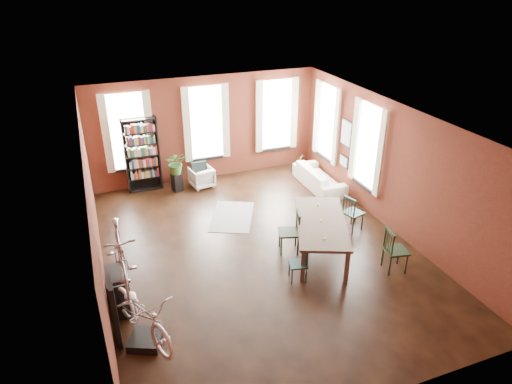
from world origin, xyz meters
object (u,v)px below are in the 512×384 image
dining_chair_b (289,232)px  bicycle_floor (139,292)px  white_armchair (202,176)px  dining_chair_c (396,250)px  dining_table (320,237)px  dining_chair_d (353,213)px  plant_stand (177,182)px  cream_sofa (319,174)px  bookshelf (142,155)px  console_table (119,291)px  bike_trainer (146,340)px  dining_chair_a (298,264)px

dining_chair_b → bicycle_floor: 4.05m
white_armchair → dining_chair_c: bearing=107.1°
white_armchair → dining_table: bearing=100.8°
dining_chair_d → white_armchair: (-2.94, 3.80, -0.14)m
dining_chair_c → dining_chair_d: size_ratio=1.07×
dining_chair_c → bicycle_floor: 5.50m
dining_chair_c → dining_chair_d: bearing=8.7°
plant_stand → cream_sofa: bearing=-17.2°
cream_sofa → bicycle_floor: bicycle_floor is taller
dining_chair_c → dining_chair_d: dining_chair_c is taller
cream_sofa → plant_stand: bearing=72.8°
dining_chair_d → bookshelf: bookshelf is taller
console_table → bookshelf: bearing=76.2°
bike_trainer → dining_chair_b: bearing=26.4°
dining_chair_a → dining_chair_d: (2.20, 1.40, 0.07)m
console_table → cream_sofa: bearing=29.3°
dining_chair_b → bookshelf: bookshelf is taller
dining_chair_a → bookshelf: 6.14m
cream_sofa → console_table: 7.15m
bookshelf → plant_stand: bookshelf is taller
dining_chair_a → plant_stand: 5.40m
dining_chair_c → bike_trainer: 5.49m
dining_chair_d → bookshelf: bearing=30.3°
dining_chair_a → bike_trainer: size_ratio=1.47×
dining_table → white_armchair: size_ratio=3.64×
dining_chair_a → plant_stand: size_ratio=1.48×
dining_chair_d → cream_sofa: size_ratio=0.45×
console_table → plant_stand: console_table is taller
cream_sofa → plant_stand: cream_sofa is taller
white_armchair → bike_trainer: size_ratio=1.21×
bicycle_floor → plant_stand: bearing=51.2°
bookshelf → bike_trainer: 6.50m
dining_chair_d → cream_sofa: (0.39, 2.52, -0.07)m
bookshelf → console_table: size_ratio=2.75×
bookshelf → bike_trainer: bearing=-98.6°
dining_chair_b → console_table: size_ratio=1.29×
dining_table → dining_chair_c: 1.71m
dining_chair_a → dining_chair_d: bearing=136.9°
dining_table → bookshelf: bookshelf is taller
dining_chair_d → bicycle_floor: 5.94m
bookshelf → cream_sofa: size_ratio=1.06×
dining_table → bike_trainer: (-4.26, -1.50, -0.33)m
dining_table → plant_stand: 5.04m
white_armchair → plant_stand: size_ratio=1.22×
dining_table → dining_chair_a: size_ratio=3.00×
dining_chair_d → white_armchair: bearing=20.7°
dining_chair_a → plant_stand: bearing=-149.6°
dining_table → dining_chair_a: 1.22m
plant_stand → dining_table: bearing=-61.2°
plant_stand → bike_trainer: bearing=-107.2°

